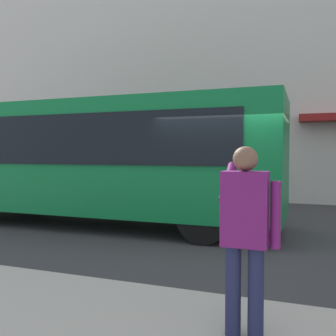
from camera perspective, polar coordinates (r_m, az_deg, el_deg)
name	(u,v)px	position (r m, az deg, el deg)	size (l,w,h in m)	color
ground_plane	(226,239)	(8.14, 8.69, -10.52)	(60.00, 60.00, 0.00)	#38383A
building_facade_far	(264,41)	(15.25, 14.32, 18.11)	(28.00, 1.55, 12.00)	beige
red_bus	(97,158)	(9.59, -10.63, 1.54)	(9.05, 2.54, 3.08)	#0F7238
pedestrian_photographer	(245,226)	(3.44, 11.62, -8.66)	(0.53, 0.52, 1.70)	#1E2347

